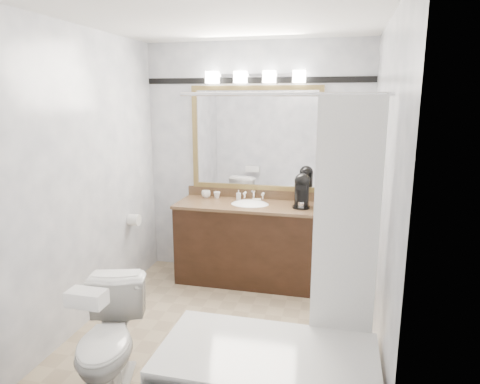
# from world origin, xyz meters

# --- Properties ---
(room) EXTENTS (2.42, 2.62, 2.52)m
(room) POSITION_xyz_m (0.00, 0.00, 1.25)
(room) COLOR tan
(room) RESTS_ON ground
(vanity) EXTENTS (1.53, 0.58, 0.97)m
(vanity) POSITION_xyz_m (0.00, 1.02, 0.44)
(vanity) COLOR black
(vanity) RESTS_ON ground
(mirror) EXTENTS (1.40, 0.04, 1.10)m
(mirror) POSITION_xyz_m (0.00, 1.28, 1.50)
(mirror) COLOR olive
(mirror) RESTS_ON room
(vanity_light_bar) EXTENTS (1.02, 0.14, 0.12)m
(vanity_light_bar) POSITION_xyz_m (0.00, 1.23, 2.13)
(vanity_light_bar) COLOR silver
(vanity_light_bar) RESTS_ON room
(accent_stripe) EXTENTS (2.40, 0.01, 0.06)m
(accent_stripe) POSITION_xyz_m (0.00, 1.29, 2.10)
(accent_stripe) COLOR black
(accent_stripe) RESTS_ON room
(bathtub) EXTENTS (1.30, 0.75, 1.96)m
(bathtub) POSITION_xyz_m (0.55, -0.90, 0.28)
(bathtub) COLOR white
(bathtub) RESTS_ON ground
(tp_roll) EXTENTS (0.11, 0.12, 0.12)m
(tp_roll) POSITION_xyz_m (-1.14, 0.66, 0.70)
(tp_roll) COLOR white
(tp_roll) RESTS_ON room
(toilet) EXTENTS (0.58, 0.79, 0.72)m
(toilet) POSITION_xyz_m (-0.53, -0.92, 0.36)
(toilet) COLOR white
(toilet) RESTS_ON ground
(tissue_box) EXTENTS (0.23, 0.13, 0.09)m
(tissue_box) POSITION_xyz_m (-0.53, -1.12, 0.77)
(tissue_box) COLOR white
(tissue_box) RESTS_ON toilet
(coffee_maker) EXTENTS (0.18, 0.22, 0.34)m
(coffee_maker) POSITION_xyz_m (0.53, 1.03, 1.03)
(coffee_maker) COLOR black
(coffee_maker) RESTS_ON vanity
(cup_left) EXTENTS (0.11, 0.11, 0.08)m
(cup_left) POSITION_xyz_m (-0.53, 1.18, 0.89)
(cup_left) COLOR white
(cup_left) RESTS_ON vanity
(cup_right) EXTENTS (0.09, 0.09, 0.07)m
(cup_right) POSITION_xyz_m (-0.41, 1.19, 0.88)
(cup_right) COLOR white
(cup_right) RESTS_ON vanity
(soap_bottle_a) EXTENTS (0.05, 0.05, 0.10)m
(soap_bottle_a) POSITION_xyz_m (-0.16, 1.18, 0.90)
(soap_bottle_a) COLOR white
(soap_bottle_a) RESTS_ON vanity
(soap_bar) EXTENTS (0.10, 0.07, 0.03)m
(soap_bar) POSITION_xyz_m (0.05, 1.13, 0.86)
(soap_bar) COLOR beige
(soap_bar) RESTS_ON vanity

